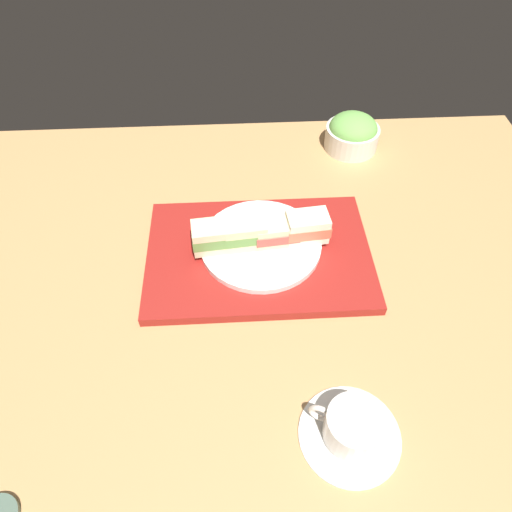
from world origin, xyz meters
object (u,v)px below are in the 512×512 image
(sandwich_inner_far, at_px, (245,233))
(salad_bowl, at_px, (352,133))
(sandwich_plate, at_px, (261,244))
(sandwich_nearmost, at_px, (307,227))
(sandwich_inner_near, at_px, (276,232))
(sandwich_farmost, at_px, (213,237))
(coffee_cup, at_px, (351,429))

(sandwich_inner_far, xyz_separation_m, salad_bowl, (-0.27, -0.33, -0.02))
(sandwich_plate, relative_size, sandwich_nearmost, 2.70)
(sandwich_plate, distance_m, sandwich_nearmost, 0.09)
(sandwich_inner_near, relative_size, salad_bowl, 0.69)
(sandwich_farmost, xyz_separation_m, salad_bowl, (-0.33, -0.34, -0.02))
(sandwich_plate, xyz_separation_m, sandwich_inner_far, (0.03, 0.00, 0.03))
(sandwich_inner_near, bearing_deg, sandwich_nearmost, -175.11)
(sandwich_plate, xyz_separation_m, sandwich_inner_near, (-0.03, -0.00, 0.03))
(sandwich_nearmost, bearing_deg, sandwich_farmost, 4.89)
(sandwich_plate, relative_size, sandwich_inner_near, 2.66)
(sandwich_nearmost, relative_size, sandwich_farmost, 1.03)
(sandwich_inner_near, bearing_deg, sandwich_plate, 4.89)
(salad_bowl, bearing_deg, sandwich_nearmost, 64.92)
(sandwich_farmost, bearing_deg, sandwich_inner_near, -175.11)
(sandwich_nearmost, height_order, coffee_cup, sandwich_nearmost)
(sandwich_farmost, height_order, coffee_cup, sandwich_farmost)
(sandwich_inner_far, bearing_deg, sandwich_farmost, 4.89)
(sandwich_inner_far, distance_m, sandwich_farmost, 0.06)
(sandwich_nearmost, bearing_deg, coffee_cup, 92.81)
(sandwich_nearmost, bearing_deg, sandwich_inner_near, 4.89)
(sandwich_inner_far, height_order, salad_bowl, sandwich_inner_far)
(sandwich_inner_near, distance_m, sandwich_farmost, 0.12)
(sandwich_inner_far, xyz_separation_m, coffee_cup, (-0.14, 0.36, -0.03))
(sandwich_plate, xyz_separation_m, coffee_cup, (-0.11, 0.36, 0.00))
(sandwich_nearmost, xyz_separation_m, sandwich_inner_near, (0.06, 0.01, -0.00))
(salad_bowl, bearing_deg, sandwich_plate, 54.11)
(sandwich_inner_near, xyz_separation_m, sandwich_farmost, (0.12, 0.01, 0.00))
(sandwich_nearmost, relative_size, sandwich_inner_far, 1.01)
(sandwich_inner_far, xyz_separation_m, sandwich_farmost, (0.06, 0.01, -0.00))
(sandwich_farmost, bearing_deg, sandwich_inner_far, -175.11)
(sandwich_inner_near, xyz_separation_m, sandwich_inner_far, (0.06, 0.01, 0.00))
(sandwich_plate, xyz_separation_m, salad_bowl, (-0.24, -0.33, 0.01))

